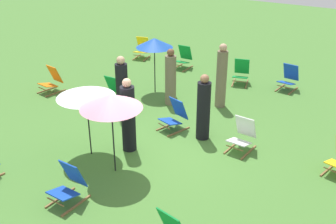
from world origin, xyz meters
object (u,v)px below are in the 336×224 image
Objects in this scene: deckchair_10 at (52,81)px; person_4 at (171,79)px; deckchair_8 at (111,92)px; deckchair_1 at (68,185)px; deckchair_7 at (241,73)px; deckchair_14 at (288,79)px; person_0 at (203,109)px; umbrella_0 at (111,101)px; deckchair_9 at (242,136)px; umbrella_1 at (86,92)px; person_2 at (122,88)px; deckchair_0 at (142,49)px; person_3 at (128,117)px; deckchair_11 at (183,58)px; umbrella_2 at (154,43)px; person_1 at (221,77)px; deckchair_2 at (175,116)px.

person_4 reaches higher than deckchair_10.
deckchair_8 is 0.50× the size of person_4.
deckchair_7 is (0.33, 7.59, 0.00)m from deckchair_1.
person_0 is at bearing -95.18° from deckchair_14.
umbrella_0 is (4.52, -2.47, 1.28)m from deckchair_10.
deckchair_7 and deckchair_9 have the same top height.
umbrella_1 is (1.42, -2.46, 1.18)m from deckchair_8.
deckchair_10 is at bearing -174.14° from deckchair_8.
umbrella_0 reaches higher than person_2.
umbrella_1 is at bearing -140.53° from deckchair_9.
umbrella_0 is (4.13, -6.82, 1.28)m from deckchair_0.
deckchair_14 is 0.47× the size of person_3.
deckchair_11 is 2.78m from umbrella_2.
deckchair_7 is (4.37, -0.52, 0.00)m from deckchair_0.
person_1 is at bearing 28.59° from deckchair_8.
umbrella_0 is 1.25m from person_3.
umbrella_1 reaches higher than deckchair_0.
deckchair_2 is at bearing -63.44° from deckchair_11.
deckchair_2 is 1.04× the size of deckchair_9.
person_0 is at bearing -177.01° from deckchair_9.
deckchair_7 is 5.44m from person_3.
umbrella_0 is 1.05× the size of person_2.
person_4 is (-1.77, 1.35, 0.00)m from person_0.
deckchair_8 is (-2.41, 0.37, 0.00)m from deckchair_2.
person_4 reaches higher than deckchair_2.
deckchair_2 is 4.59m from deckchair_10.
deckchair_1 is at bearing -61.49° from umbrella_1.
person_3 is (1.27, -1.39, 0.04)m from person_2.
person_2 is (-1.56, 2.30, -0.85)m from umbrella_0.
umbrella_0 is 4.38m from person_1.
person_2 is at bearing -161.45° from deckchair_2.
umbrella_1 is 0.89× the size of person_1.
person_2 is at bearing -83.10° from deckchair_11.
umbrella_2 is 0.97× the size of person_3.
deckchair_7 is at bearing 46.97° from deckchair_10.
person_0 reaches higher than person_4.
person_3 reaches higher than person_0.
person_0 reaches higher than deckchair_9.
umbrella_0 is 1.01× the size of person_3.
deckchair_2 is 0.50× the size of umbrella_2.
person_4 is at bearing 103.17° from umbrella_0.
umbrella_2 is at bearing -24.30° from person_4.
deckchair_1 is 3.90m from person_2.
deckchair_8 is at bearing 121.29° from deckchair_1.
umbrella_2 reaches higher than deckchair_10.
person_3 is at bearing -111.54° from deckchair_7.
deckchair_8 is 3.92m from deckchair_11.
deckchair_7 is 6.11m from deckchair_10.
deckchair_1 is 5.81m from deckchair_10.
deckchair_14 is at bearing 41.65° from deckchair_10.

